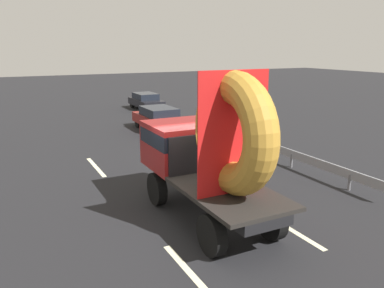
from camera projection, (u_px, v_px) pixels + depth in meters
ground_plane at (199, 216)px, 10.94m from camera, size 120.00×120.00×0.00m
flatbed_truck at (206, 149)px, 10.36m from camera, size 2.02×5.30×4.16m
distant_sedan at (159, 118)px, 21.95m from camera, size 1.77×4.13×1.35m
guardrail at (269, 147)px, 16.46m from camera, size 0.10×11.40×0.71m
lane_dash_left_near at (186, 269)px, 8.33m from camera, size 0.16×2.17×0.01m
lane_dash_left_far at (96, 167)px, 15.38m from camera, size 0.16×2.73×0.01m
lane_dash_right_near at (293, 231)px, 10.05m from camera, size 0.16×2.28×0.01m
lane_dash_right_far at (172, 157)px, 16.70m from camera, size 0.16×2.35×0.01m
oncoming_car at (146, 101)px, 29.45m from camera, size 1.63×3.80×1.24m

